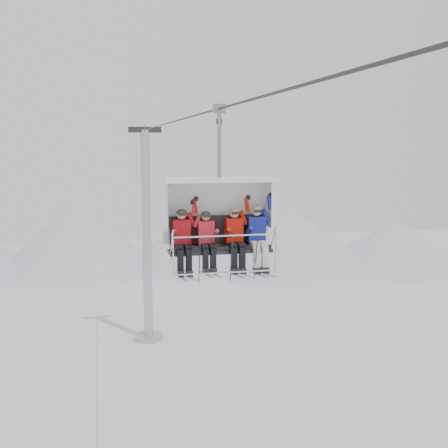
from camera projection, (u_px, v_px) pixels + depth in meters
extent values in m
cone|color=silver|center=(78.00, 235.00, 55.69)|extent=(16.00, 16.00, 7.00)
cone|color=silver|center=(189.00, 242.00, 57.26)|extent=(14.00, 14.00, 5.00)
cone|color=silver|center=(288.00, 237.00, 57.43)|extent=(18.00, 18.00, 6.00)
cone|color=silver|center=(396.00, 243.00, 58.00)|extent=(16.00, 16.00, 4.50)
cone|color=silver|center=(239.00, 237.00, 61.50)|extent=(12.00, 12.00, 4.50)
cylinder|color=#AEB0B5|center=(147.00, 237.00, 35.09)|extent=(0.56, 0.56, 13.30)
cylinder|color=#AEB0B5|center=(149.00, 337.00, 36.01)|extent=(1.80, 1.80, 0.30)
cube|color=#2E2E33|center=(145.00, 130.00, 34.14)|extent=(2.00, 0.35, 0.35)
cylinder|color=#2E2E33|center=(224.00, 107.00, 12.90)|extent=(0.06, 50.00, 0.06)
cube|color=black|center=(220.00, 247.00, 13.79)|extent=(2.43, 0.55, 0.10)
cube|color=black|center=(218.00, 229.00, 13.98)|extent=(2.43, 0.10, 0.71)
cube|color=#2E2E33|center=(220.00, 251.00, 13.80)|extent=(2.54, 0.60, 0.08)
cube|color=white|center=(216.00, 211.00, 14.13)|extent=(2.71, 0.10, 1.61)
cube|color=white|center=(219.00, 180.00, 13.63)|extent=(2.71, 0.90, 0.10)
cylinder|color=silver|center=(225.00, 236.00, 13.20)|extent=(2.47, 0.04, 0.04)
cylinder|color=silver|center=(226.00, 273.00, 13.26)|extent=(2.47, 0.04, 0.04)
cylinder|color=gray|center=(219.00, 144.00, 13.53)|extent=(0.10, 0.10, 1.70)
cube|color=gray|center=(219.00, 109.00, 13.41)|extent=(0.30, 0.18, 0.22)
cube|color=#A40F16|center=(182.00, 233.00, 13.56)|extent=(0.42, 0.28, 0.62)
sphere|color=tan|center=(182.00, 215.00, 13.46)|extent=(0.23, 0.23, 0.23)
cube|color=black|center=(180.00, 260.00, 13.20)|extent=(0.14, 0.15, 0.50)
cube|color=black|center=(189.00, 260.00, 13.25)|extent=(0.14, 0.15, 0.50)
cube|color=#B5B8BF|center=(181.00, 277.00, 13.16)|extent=(0.10, 1.69, 0.26)
cube|color=#B5B8BF|center=(190.00, 277.00, 13.20)|extent=(0.10, 1.69, 0.26)
cube|color=red|center=(206.00, 233.00, 13.70)|extent=(0.39, 0.26, 0.58)
sphere|color=tan|center=(206.00, 216.00, 13.60)|extent=(0.21, 0.21, 0.21)
cube|color=black|center=(205.00, 258.00, 13.33)|extent=(0.13, 0.15, 0.46)
cube|color=black|center=(213.00, 258.00, 13.37)|extent=(0.13, 0.15, 0.46)
cube|color=#B5B8BF|center=(206.00, 275.00, 13.29)|extent=(0.09, 1.69, 0.26)
cube|color=#B5B8BF|center=(214.00, 274.00, 13.33)|extent=(0.09, 1.69, 0.26)
cube|color=red|center=(234.00, 231.00, 13.85)|extent=(0.42, 0.28, 0.62)
sphere|color=tan|center=(234.00, 213.00, 13.75)|extent=(0.23, 0.23, 0.23)
cube|color=black|center=(234.00, 258.00, 13.49)|extent=(0.14, 0.15, 0.50)
cube|color=black|center=(242.00, 257.00, 13.53)|extent=(0.14, 0.15, 0.50)
cube|color=#B5B8BF|center=(235.00, 275.00, 13.44)|extent=(0.09, 1.69, 0.26)
cube|color=#B5B8BF|center=(243.00, 274.00, 13.49)|extent=(0.09, 1.69, 0.26)
cube|color=navy|center=(256.00, 229.00, 13.97)|extent=(0.44, 0.29, 0.65)
sphere|color=tan|center=(257.00, 211.00, 13.86)|extent=(0.24, 0.24, 0.24)
cube|color=beige|center=(257.00, 257.00, 13.61)|extent=(0.15, 0.15, 0.52)
cube|color=beige|center=(265.00, 257.00, 13.65)|extent=(0.15, 0.15, 0.52)
cube|color=#B5B8BF|center=(258.00, 274.00, 13.57)|extent=(0.10, 1.69, 0.26)
cube|color=#B5B8BF|center=(266.00, 274.00, 13.61)|extent=(0.10, 1.69, 0.26)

